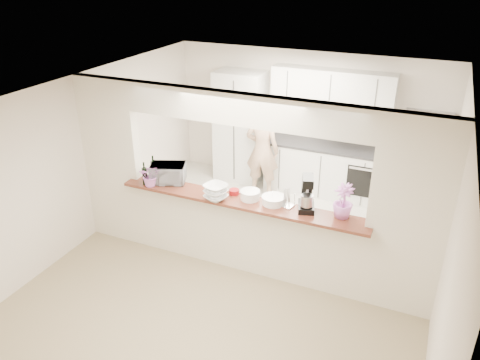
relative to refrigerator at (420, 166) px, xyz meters
The scene contains 19 objects.
floor 3.46m from the refrigerator, 127.72° to the right, with size 6.00×6.00×0.00m, color #9B8C69.
tile_overlay 2.48m from the refrigerator, 151.78° to the right, with size 5.00×2.90×0.01m, color beige.
partition 3.41m from the refrigerator, 127.72° to the right, with size 5.00×0.15×2.50m.
bar_counter 3.37m from the refrigerator, 127.68° to the right, with size 3.40×0.38×1.09m.
kitchen_cabinets 2.24m from the refrigerator, behind, with size 3.15×0.62×2.25m.
refrigerator is the anchor object (origin of this frame).
flower_left 4.38m from the refrigerator, 140.11° to the right, with size 0.29×0.25×0.32m, color #CD6CB0.
wine_bottle_a 4.46m from the refrigerator, 140.94° to the right, with size 0.07×0.07×0.33m.
wine_bottle_b 4.32m from the refrigerator, 143.21° to the right, with size 0.07×0.07×0.35m.
toaster_oven 4.14m from the refrigerator, 140.91° to the right, with size 0.47×0.32×0.26m, color #A4A4A9.
serving_bowls 3.69m from the refrigerator, 129.81° to the right, with size 0.29×0.29×0.21m, color white.
plate_stack_a 3.28m from the refrigerator, 126.66° to the right, with size 0.26×0.26×0.12m.
plate_stack_b 3.10m from the refrigerator, 121.89° to the right, with size 0.30×0.30×0.10m.
red_bowl 3.39m from the refrigerator, 130.56° to the right, with size 0.14×0.14×0.06m, color maroon.
tan_bowl 3.07m from the refrigerator, 122.70° to the right, with size 0.15×0.15×0.07m, color beige.
utensil_caddy 3.02m from the refrigerator, 120.01° to the right, with size 0.29×0.21×0.25m.
stand_mixer 2.89m from the refrigerator, 114.99° to the right, with size 0.28×0.35×0.46m.
flower_right 2.74m from the refrigerator, 106.09° to the right, with size 0.24×0.24×0.43m, color #B970D0.
person 2.66m from the refrigerator, behind, with size 0.61×0.40×1.66m, color tan.
Camera 1 is at (2.14, -4.97, 3.96)m, focal length 35.00 mm.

